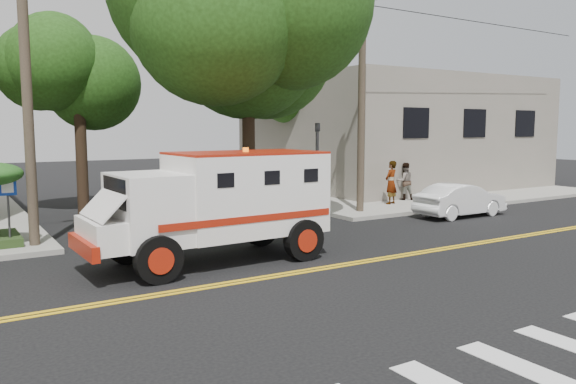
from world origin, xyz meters
TOP-DOWN VIEW (x-y plane):
  - ground at (0.00, 0.00)m, footprint 100.00×100.00m
  - sidewalk_ne at (13.50, 13.50)m, footprint 17.00×17.00m
  - building_right at (15.00, 14.00)m, footprint 14.00×12.00m
  - utility_pole_left at (-5.60, 6.00)m, footprint 0.28×0.28m
  - utility_pole_right at (6.30, 6.20)m, footprint 0.28×0.28m
  - tree_main at (1.94, 6.21)m, footprint 6.08×5.70m
  - tree_left at (-2.68, 11.79)m, footprint 4.48×4.20m
  - tree_right at (8.84, 15.77)m, footprint 4.80×4.50m
  - traffic_signal at (3.80, 5.60)m, footprint 0.15×0.18m
  - accessibility_sign at (-6.20, 6.17)m, footprint 0.45×0.10m
  - armored_truck at (-1.76, 1.99)m, footprint 6.25×2.68m
  - parked_sedan at (9.32, 3.80)m, footprint 3.91×1.38m
  - pedestrian_a at (8.73, 7.10)m, footprint 0.79×0.65m
  - pedestrian_b at (10.23, 7.84)m, footprint 0.99×0.88m

SIDE VIEW (x-z plane):
  - ground at x=0.00m, z-range 0.00..0.00m
  - sidewalk_ne at x=13.50m, z-range 0.00..0.15m
  - parked_sedan at x=9.32m, z-range 0.00..1.29m
  - pedestrian_b at x=10.23m, z-range 0.15..1.85m
  - pedestrian_a at x=8.73m, z-range 0.15..2.02m
  - accessibility_sign at x=-6.20m, z-range 0.35..2.38m
  - armored_truck at x=-1.76m, z-range 0.19..3.01m
  - traffic_signal at x=3.80m, z-range 0.43..4.03m
  - building_right at x=15.00m, z-range 0.15..6.15m
  - utility_pole_left at x=-5.60m, z-range 0.00..9.00m
  - utility_pole_right at x=6.30m, z-range 0.00..9.00m
  - tree_left at x=-2.68m, z-range 1.88..9.58m
  - tree_right at x=8.84m, z-range 1.99..10.19m
  - tree_main at x=1.94m, z-range 2.27..12.12m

